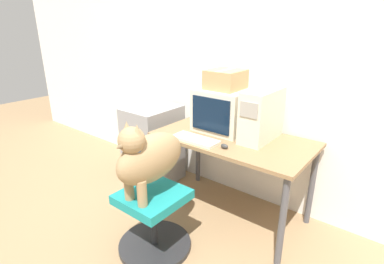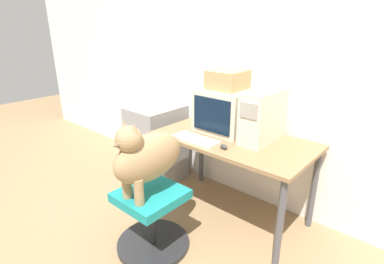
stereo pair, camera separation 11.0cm
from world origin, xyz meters
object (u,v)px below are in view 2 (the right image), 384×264
Objects in this scene: crt_monitor at (226,110)px; office_chair at (152,219)px; dog at (146,156)px; cardboard_box at (228,80)px; pc_tower at (263,116)px; filing_cabinet at (157,144)px; keyboard at (196,139)px.

crt_monitor is 0.80× the size of office_chair.
dog is 1.93× the size of cardboard_box.
office_chair is (-0.42, -0.86, -0.72)m from pc_tower.
dog is (-0.05, -0.90, -0.15)m from crt_monitor.
cardboard_box reaches higher than filing_cabinet.
dog is 1.17m from filing_cabinet.
crt_monitor is 1.14× the size of keyboard.
keyboard is 0.52m from dog.
pc_tower reaches higher than filing_cabinet.
office_chair is 1.86× the size of cardboard_box.
pc_tower is 0.55× the size of filing_cabinet.
cardboard_box is at bearing 176.79° from pc_tower.
dog is at bearing -92.03° from keyboard.
pc_tower is 1.53× the size of cardboard_box.
crt_monitor is 1.49× the size of cardboard_box.
filing_cabinet is at bearing 134.38° from dog.
filing_cabinet is (-1.20, -0.09, -0.54)m from pc_tower.
keyboard is at bearing 87.88° from office_chair.
cardboard_box is at bearing 7.40° from filing_cabinet.
pc_tower is at bearing 64.06° from office_chair.
crt_monitor is at bearing 85.85° from keyboard.
pc_tower is 1.20m from office_chair.
cardboard_box is (0.05, 0.90, 0.42)m from dog.
crt_monitor is 0.42m from keyboard.
keyboard is at bearing -94.11° from cardboard_box.
crt_monitor is 0.54× the size of filing_cabinet.
cardboard_box reaches higher than crt_monitor.
office_chair is (-0.05, -0.88, -0.70)m from crt_monitor.
dog is (0.00, -0.02, 0.54)m from office_chair.
crt_monitor is 0.98× the size of pc_tower.
keyboard is (-0.40, -0.37, -0.20)m from pc_tower.
filing_cabinet is 2.78× the size of cardboard_box.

